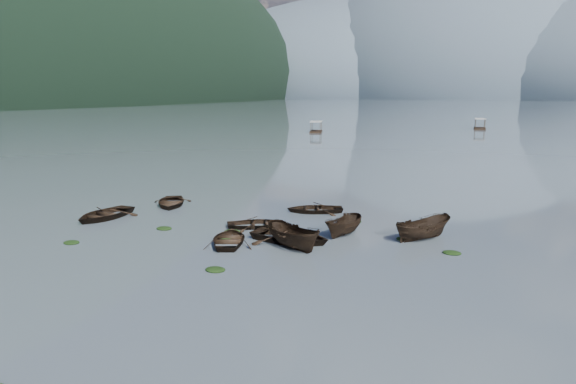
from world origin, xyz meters
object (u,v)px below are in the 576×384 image
at_px(rowboat_0, 104,218).
at_px(pontoon_left, 316,132).
at_px(rowboat_3, 230,243).
at_px(pontoon_centre, 480,129).

height_order(rowboat_0, pontoon_left, pontoon_left).
xyz_separation_m(rowboat_0, pontoon_left, (-11.97, 82.61, 0.00)).
distance_m(rowboat_3, pontoon_left, 87.84).
relative_size(rowboat_0, pontoon_left, 0.77).
height_order(rowboat_0, pontoon_centre, pontoon_centre).
relative_size(pontoon_left, pontoon_centre, 0.96).
relative_size(rowboat_3, pontoon_left, 0.66).
bearing_deg(rowboat_0, pontoon_centre, 82.00).
bearing_deg(pontoon_centre, rowboat_3, -98.46).
bearing_deg(pontoon_left, rowboat_3, -89.91).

